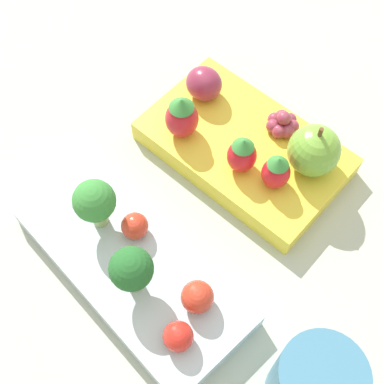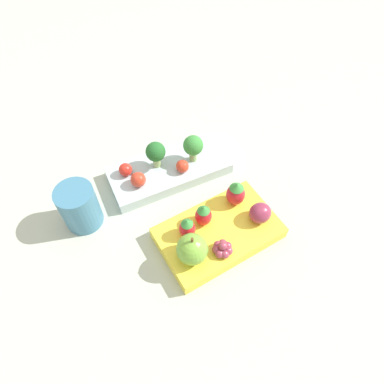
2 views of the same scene
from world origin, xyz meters
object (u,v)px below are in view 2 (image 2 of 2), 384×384
Objects in this scene: cherry_tomato_2 at (138,180)px; strawberry_1 at (187,228)px; broccoli_floret_0 at (193,146)px; cherry_tomato_0 at (182,166)px; apple at (192,249)px; bento_box_fruit at (218,233)px; strawberry_2 at (203,215)px; grape_cluster at (222,249)px; cherry_tomato_1 at (125,170)px; strawberry_0 at (236,193)px; broccoli_floret_1 at (156,153)px; drinking_cup at (79,207)px; plum at (260,213)px; bento_box_savoury at (169,170)px.

cherry_tomato_2 is 0.14m from strawberry_1.
broccoli_floret_0 is 2.35× the size of cherry_tomato_0.
strawberry_1 is (0.01, 0.04, -0.01)m from apple.
strawberry_2 is at bearing 117.01° from bento_box_fruit.
bento_box_fruit is 8.31× the size of cherry_tomato_0.
strawberry_2 is 0.06m from grape_cluster.
cherry_tomato_1 is 0.23m from grape_cluster.
strawberry_0 is 1.22× the size of strawberry_1.
cherry_tomato_0 and grape_cluster have the same top height.
apple reaches higher than cherry_tomato_0.
broccoli_floret_1 is at bearing 95.31° from bento_box_fruit.
grape_cluster is (0.06, -0.22, -0.00)m from cherry_tomato_1.
cherry_tomato_2 is 0.33× the size of drinking_cup.
bento_box_fruit is 3.53× the size of broccoli_floret_0.
drinking_cup reaches higher than cherry_tomato_2.
apple is 1.77× the size of grape_cluster.
cherry_tomato_0 is 0.18m from grape_cluster.
strawberry_0 reaches higher than strawberry_1.
strawberry_1 is at bearing -118.46° from cherry_tomato_0.
broccoli_floret_1 is 0.16m from strawberry_0.
broccoli_floret_0 is 0.20m from apple.
strawberry_0 is (0.04, -0.11, 0.01)m from cherry_tomato_0.
drinking_cup is at bearing -171.59° from broccoli_floret_1.
broccoli_floret_0 reaches higher than bento_box_fruit.
cherry_tomato_0 is 0.64× the size of plum.
strawberry_2 reaches higher than cherry_tomato_1.
cherry_tomato_1 is at bearing 19.48° from drinking_cup.
bento_box_fruit is at bearing 15.38° from apple.
bento_box_savoury is 5.81× the size of strawberry_1.
bento_box_fruit is at bearing -90.32° from bento_box_savoury.
apple is at bearing -164.62° from bento_box_fruit.
broccoli_floret_1 is 0.22m from plum.
cherry_tomato_1 is 0.11m from drinking_cup.
bento_box_fruit is at bearing 164.33° from plum.
cherry_tomato_0 is 0.29× the size of drinking_cup.
bento_box_savoury is 8.58× the size of cherry_tomato_2.
cherry_tomato_1 reaches higher than bento_box_savoury.
cherry_tomato_0 is at bearing -3.82° from drinking_cup.
cherry_tomato_0 is at bearing -47.68° from broccoli_floret_1.
strawberry_0 is 0.05m from plum.
cherry_tomato_2 is 0.73× the size of plum.
cherry_tomato_1 is at bearing 111.60° from bento_box_fruit.
cherry_tomato_2 is at bearing -75.91° from cherry_tomato_1.
apple reaches higher than broccoli_floret_1.
cherry_tomato_0 is 0.57× the size of strawberry_2.
apple is 0.13m from strawberry_0.
bento_box_savoury is at bearing 84.09° from strawberry_2.
broccoli_floret_0 is 1.51× the size of plum.
strawberry_2 is at bearing -69.30° from cherry_tomato_1.
grape_cluster reaches higher than bento_box_savoury.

